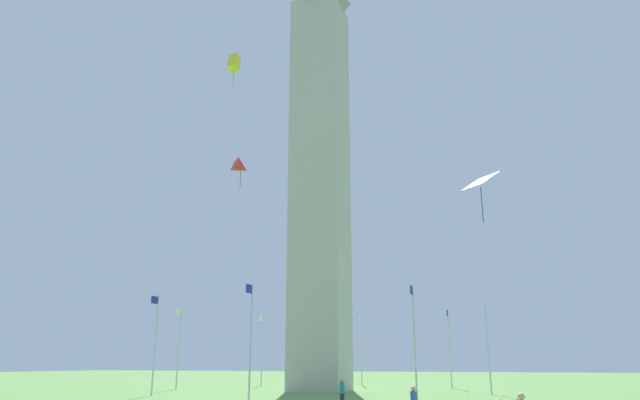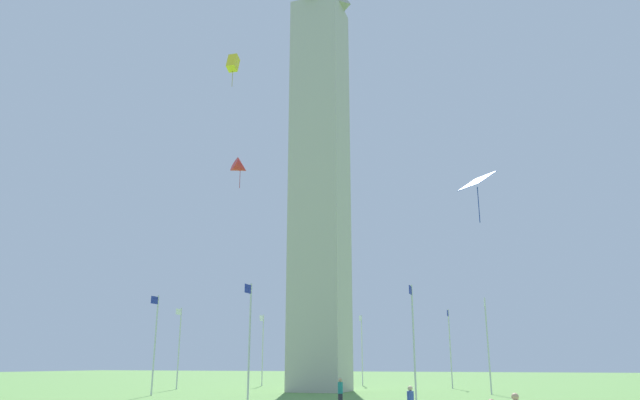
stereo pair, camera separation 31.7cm
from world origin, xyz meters
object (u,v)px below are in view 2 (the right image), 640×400
at_px(flagpole_s, 362,347).
at_px(flagpole_nw, 155,340).
at_px(obelisk_monument, 320,158).
at_px(flagpole_e, 488,341).
at_px(flagpole_ne, 413,336).
at_px(kite_blue_diamond, 477,182).
at_px(flagpole_n, 249,336).
at_px(kite_yellow_box, 233,63).
at_px(person_teal_shirt, 340,393).
at_px(flagpole_se, 450,345).
at_px(kite_red_delta, 240,167).
at_px(flagpole_w, 179,344).
at_px(flagpole_sw, 263,346).

bearing_deg(flagpole_s, flagpole_nw, -22.50).
height_order(obelisk_monument, flagpole_e, obelisk_monument).
xyz_separation_m(flagpole_ne, kite_blue_diamond, (16.45, 6.28, 6.43)).
height_order(flagpole_n, flagpole_s, same).
bearing_deg(flagpole_s, obelisk_monument, -0.00).
bearing_deg(flagpole_e, kite_yellow_box, -42.12).
relative_size(flagpole_s, person_teal_shirt, 4.83).
bearing_deg(flagpole_se, kite_red_delta, -33.57).
relative_size(obelisk_monument, kite_yellow_box, 17.09).
relative_size(obelisk_monument, flagpole_e, 5.66).
relative_size(flagpole_n, flagpole_w, 1.00).
bearing_deg(kite_yellow_box, kite_blue_diamond, 63.47).
distance_m(flagpole_n, flagpole_w, 22.36).
height_order(flagpole_e, flagpole_nw, same).
bearing_deg(flagpole_sw, flagpole_n, 22.50).
xyz_separation_m(flagpole_n, flagpole_w, (-15.81, -15.81, 0.00)).
distance_m(flagpole_sw, flagpole_nw, 22.36).
relative_size(flagpole_n, person_teal_shirt, 4.83).
bearing_deg(person_teal_shirt, kite_blue_diamond, -179.91).
xyz_separation_m(flagpole_ne, kite_yellow_box, (7.29, -12.07, 20.84)).
distance_m(flagpole_w, kite_red_delta, 22.19).
bearing_deg(flagpole_nw, kite_blue_diamond, 60.12).
bearing_deg(flagpole_sw, flagpole_e, 67.50).
distance_m(obelisk_monument, flagpole_nw, 24.82).
bearing_deg(flagpole_n, flagpole_sw, -157.50).
height_order(flagpole_w, kite_yellow_box, kite_yellow_box).
distance_m(flagpole_e, kite_red_delta, 26.89).
xyz_separation_m(flagpole_n, flagpole_se, (-26.99, 11.18, 0.00)).
bearing_deg(flagpole_nw, flagpole_sw, 180.00).
distance_m(person_teal_shirt, kite_yellow_box, 26.01).
bearing_deg(flagpole_se, flagpole_nw, -45.00).
distance_m(obelisk_monument, kite_yellow_box, 18.63).
distance_m(flagpole_ne, flagpole_se, 22.36).
xyz_separation_m(flagpole_e, kite_red_delta, (11.16, -19.46, 14.83)).
height_order(flagpole_sw, kite_red_delta, kite_red_delta).
distance_m(flagpole_ne, flagpole_nw, 22.36).
relative_size(flagpole_n, flagpole_se, 1.00).
relative_size(kite_blue_diamond, kite_yellow_box, 0.89).
xyz_separation_m(flagpole_e, flagpole_sw, (-11.18, -26.99, 0.00)).
bearing_deg(flagpole_n, person_teal_shirt, 71.22).
bearing_deg(kite_blue_diamond, flagpole_s, -158.10).
height_order(flagpole_e, flagpole_s, same).
height_order(flagpole_s, kite_yellow_box, kite_yellow_box).
distance_m(flagpole_se, kite_yellow_box, 38.20).
xyz_separation_m(flagpole_sw, person_teal_shirt, (29.61, 18.88, -3.71)).
xyz_separation_m(person_teal_shirt, kite_red_delta, (-7.27, -11.35, 18.54)).
bearing_deg(flagpole_ne, flagpole_se, 180.00).
bearing_deg(kite_yellow_box, kite_red_delta, -159.34).
height_order(flagpole_se, flagpole_nw, same).
bearing_deg(kite_yellow_box, flagpole_sw, -160.86).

